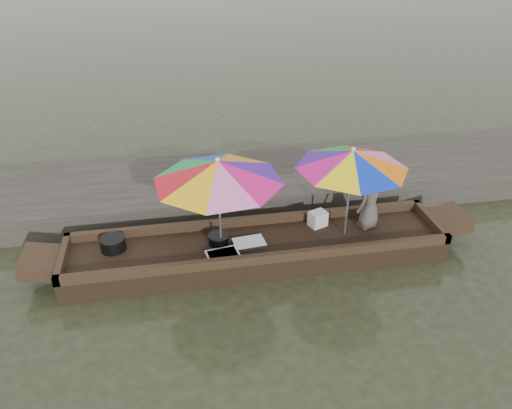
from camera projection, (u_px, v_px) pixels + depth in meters
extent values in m
plane|color=black|center=(257.00, 260.00, 8.23)|extent=(80.00, 80.00, 0.00)
cube|color=#2D2B26|center=(237.00, 185.00, 9.98)|extent=(22.00, 2.20, 0.50)
cube|color=black|center=(257.00, 251.00, 8.14)|extent=(6.11, 1.20, 0.35)
cylinder|color=black|center=(113.00, 244.00, 7.84)|extent=(0.40, 0.40, 0.21)
cube|color=silver|center=(223.00, 256.00, 7.65)|extent=(0.55, 0.42, 0.09)
cube|color=silver|center=(249.00, 243.00, 7.98)|extent=(0.53, 0.40, 0.06)
cylinder|color=black|center=(219.00, 239.00, 7.99)|extent=(0.32, 0.32, 0.15)
cube|color=silver|center=(318.00, 219.00, 8.43)|extent=(0.34, 0.31, 0.26)
imported|color=#514A45|center=(370.00, 199.00, 8.22)|extent=(0.62, 0.58, 1.05)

